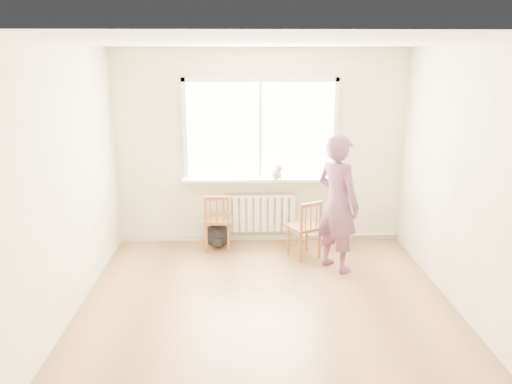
{
  "coord_description": "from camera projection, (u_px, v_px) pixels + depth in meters",
  "views": [
    {
      "loc": [
        -0.25,
        -4.57,
        2.59
      ],
      "look_at": [
        -0.09,
        1.2,
        1.0
      ],
      "focal_mm": 35.0,
      "sensor_mm": 36.0,
      "label": 1
    }
  ],
  "objects": [
    {
      "name": "back_wall",
      "position": [
        260.0,
        148.0,
        6.91
      ],
      "size": [
        4.0,
        0.01,
        2.7
      ],
      "primitive_type": "cube",
      "color": "beige",
      "rests_on": "ground"
    },
    {
      "name": "chair_right",
      "position": [
        306.0,
        229.0,
        6.52
      ],
      "size": [
        0.51,
        0.51,
        0.79
      ],
      "rotation": [
        0.0,
        0.0,
        3.62
      ],
      "color": "#9A602D",
      "rests_on": "floor"
    },
    {
      "name": "heating_pipe",
      "position": [
        346.0,
        235.0,
        7.22
      ],
      "size": [
        1.4,
        0.04,
        0.04
      ],
      "primitive_type": "cylinder",
      "rotation": [
        0.0,
        1.57,
        0.0
      ],
      "color": "silver",
      "rests_on": "back_wall"
    },
    {
      "name": "floor",
      "position": [
        268.0,
        317.0,
        5.1
      ],
      "size": [
        4.5,
        4.5,
        0.0
      ],
      "primitive_type": "plane",
      "color": "#A06F41",
      "rests_on": "ground"
    },
    {
      "name": "baseboard",
      "position": [
        260.0,
        237.0,
        7.24
      ],
      "size": [
        4.0,
        0.03,
        0.08
      ],
      "primitive_type": "cube",
      "color": "beige",
      "rests_on": "ground"
    },
    {
      "name": "window",
      "position": [
        260.0,
        126.0,
        6.8
      ],
      "size": [
        2.12,
        0.05,
        1.42
      ],
      "color": "white",
      "rests_on": "back_wall"
    },
    {
      "name": "radiator",
      "position": [
        260.0,
        213.0,
        7.06
      ],
      "size": [
        1.0,
        0.12,
        0.55
      ],
      "color": "white",
      "rests_on": "back_wall"
    },
    {
      "name": "windowsill",
      "position": [
        260.0,
        179.0,
        6.92
      ],
      "size": [
        2.15,
        0.22,
        0.04
      ],
      "primitive_type": "cube",
      "color": "white",
      "rests_on": "back_wall"
    },
    {
      "name": "chair_left",
      "position": [
        218.0,
        222.0,
        6.78
      ],
      "size": [
        0.39,
        0.38,
        0.8
      ],
      "rotation": [
        0.0,
        0.0,
        3.14
      ],
      "color": "#9A602D",
      "rests_on": "floor"
    },
    {
      "name": "ceiling",
      "position": [
        270.0,
        42.0,
        4.38
      ],
      "size": [
        4.5,
        4.5,
        0.0
      ],
      "primitive_type": "plane",
      "rotation": [
        3.14,
        0.0,
        0.0
      ],
      "color": "white",
      "rests_on": "back_wall"
    },
    {
      "name": "cat",
      "position": [
        277.0,
        172.0,
        6.81
      ],
      "size": [
        0.22,
        0.36,
        0.25
      ],
      "rotation": [
        0.0,
        0.0,
        0.25
      ],
      "color": "beige",
      "rests_on": "windowsill"
    },
    {
      "name": "person",
      "position": [
        338.0,
        204.0,
        6.06
      ],
      "size": [
        0.69,
        0.74,
        1.7
      ],
      "primitive_type": "imported",
      "rotation": [
        0.0,
        0.0,
        2.2
      ],
      "color": "#C74264",
      "rests_on": "floor"
    },
    {
      "name": "backpack",
      "position": [
        218.0,
        235.0,
        6.92
      ],
      "size": [
        0.43,
        0.39,
        0.35
      ],
      "primitive_type": "ellipsoid",
      "rotation": [
        0.0,
        0.0,
        0.43
      ],
      "color": "black",
      "rests_on": "floor"
    }
  ]
}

